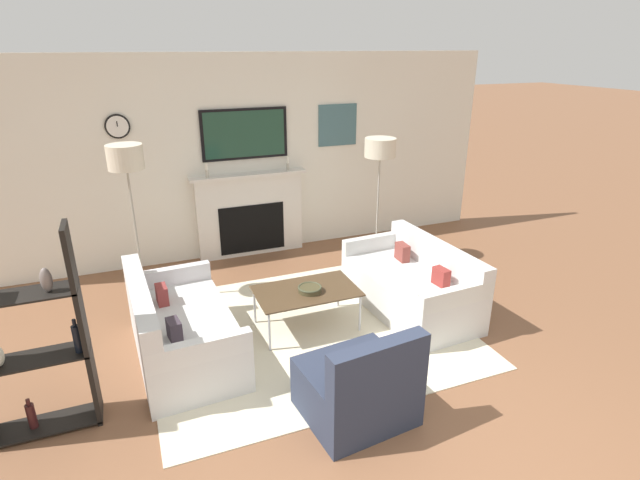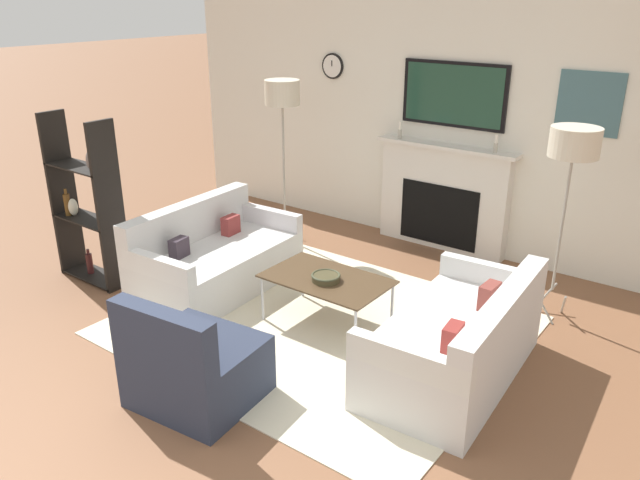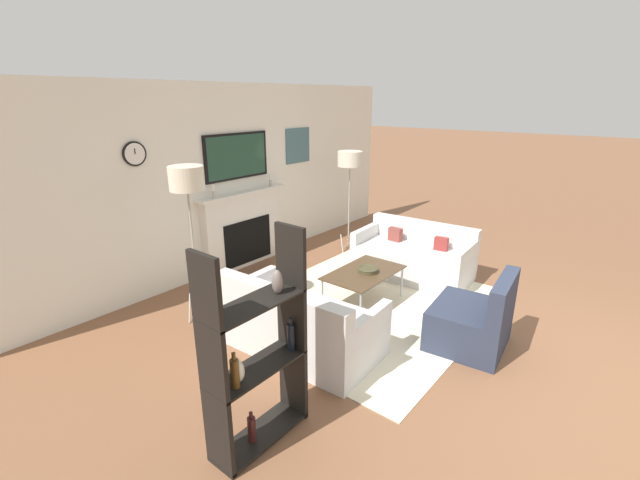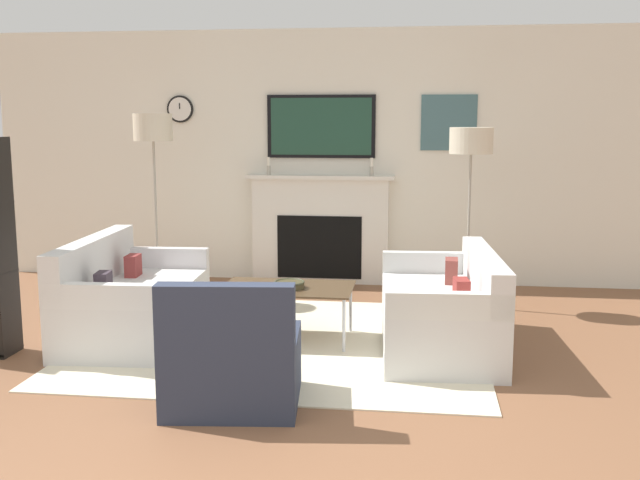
# 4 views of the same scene
# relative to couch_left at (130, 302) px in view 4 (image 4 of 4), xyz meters

# --- Properties ---
(fireplace_wall) EXTENTS (7.28, 0.28, 2.70)m
(fireplace_wall) POSITION_rel_couch_left_xyz_m (1.27, 2.34, 0.95)
(fireplace_wall) COLOR white
(fireplace_wall) RESTS_ON ground_plane
(area_rug) EXTENTS (3.14, 2.69, 0.01)m
(area_rug) POSITION_rel_couch_left_xyz_m (1.27, 0.00, -0.28)
(area_rug) COLOR beige
(area_rug) RESTS_ON ground_plane
(couch_left) EXTENTS (0.94, 1.64, 0.81)m
(couch_left) POSITION_rel_couch_left_xyz_m (0.00, 0.00, 0.00)
(couch_left) COLOR silver
(couch_left) RESTS_ON ground_plane
(couch_right) EXTENTS (0.94, 1.68, 0.75)m
(couch_right) POSITION_rel_couch_left_xyz_m (2.52, 0.01, -0.00)
(couch_right) COLOR silver
(couch_right) RESTS_ON ground_plane
(armchair) EXTENTS (0.87, 0.81, 0.83)m
(armchair) POSITION_rel_couch_left_xyz_m (1.20, -1.36, -0.00)
(armchair) COLOR #2B3346
(armchair) RESTS_ON ground_plane
(coffee_table) EXTENTS (1.04, 0.64, 0.44)m
(coffee_table) POSITION_rel_couch_left_xyz_m (1.29, 0.06, 0.13)
(coffee_table) COLOR #4C3823
(coffee_table) RESTS_ON ground_plane
(decorative_bowl) EXTENTS (0.25, 0.25, 0.06)m
(decorative_bowl) POSITION_rel_couch_left_xyz_m (1.31, 0.02, 0.19)
(decorative_bowl) COLOR #463F26
(decorative_bowl) RESTS_ON coffee_table
(floor_lamp_left) EXTENTS (0.37, 0.37, 1.82)m
(floor_lamp_left) POSITION_rel_couch_left_xyz_m (-0.25, 1.36, 1.36)
(floor_lamp_left) COLOR #9E998E
(floor_lamp_left) RESTS_ON ground_plane
(floor_lamp_right) EXTENTS (0.40, 0.40, 1.69)m
(floor_lamp_right) POSITION_rel_couch_left_xyz_m (2.78, 1.36, 1.25)
(floor_lamp_right) COLOR #9E998E
(floor_lamp_right) RESTS_ON ground_plane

